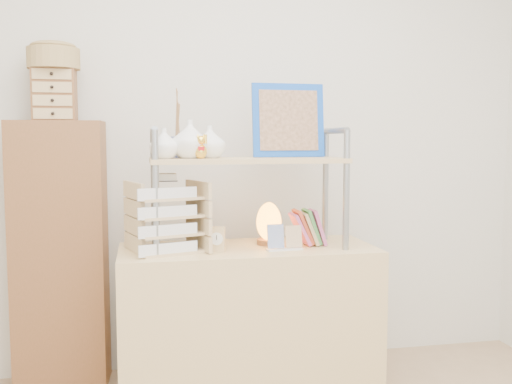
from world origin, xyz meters
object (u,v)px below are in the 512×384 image
(cabinet, at_px, (60,255))
(salt_lamp, at_px, (269,223))
(desk, at_px, (248,325))
(letter_tray, at_px, (167,221))

(cabinet, xyz_separation_m, salt_lamp, (1.01, -0.31, 0.18))
(desk, height_order, letter_tray, letter_tray)
(desk, relative_size, letter_tray, 3.35)
(desk, xyz_separation_m, salt_lamp, (0.11, 0.06, 0.48))
(letter_tray, height_order, salt_lamp, letter_tray)
(desk, xyz_separation_m, cabinet, (-0.90, 0.37, 0.30))
(letter_tray, bearing_deg, cabinet, 142.68)
(letter_tray, bearing_deg, desk, 3.84)
(desk, bearing_deg, letter_tray, -176.16)
(desk, relative_size, cabinet, 0.89)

